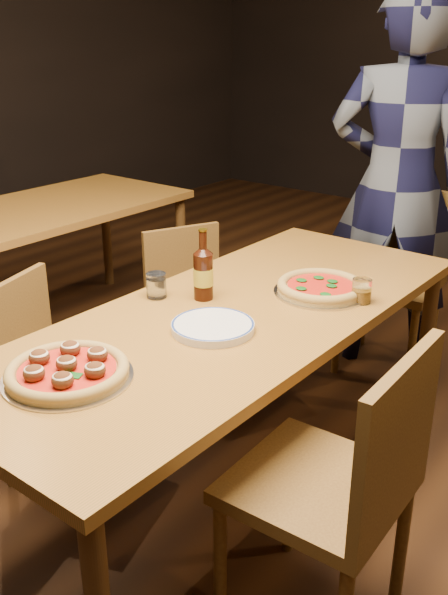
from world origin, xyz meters
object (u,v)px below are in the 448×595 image
Objects in this scene: pizza_margherita at (321,287)px; water_glass at (156,285)px; diner at (398,186)px; table_main at (233,331)px; chair_main_nw at (63,378)px; beer_bottle at (203,275)px; chair_main_sw at (198,314)px; pizza_meatball at (67,370)px; plate_stack at (213,327)px; chair_main_e at (317,482)px; chair_end at (391,281)px; amber_glass at (362,291)px; table_left at (12,227)px.

water_glass is at bearing -137.77° from pizza_margherita.
table_main is at bearing 70.66° from diner.
beer_bottle is at bearing -71.06° from chair_main_nw.
chair_main_sw is at bearing 167.80° from pizza_margherita.
beer_bottle is at bearing 96.79° from pizza_meatball.
diner is (-0.09, 1.54, 0.17)m from plate_stack.
water_glass is at bearing -146.38° from beer_bottle.
chair_main_e is at bearing -108.80° from chair_main_nw.
chair_end reaches higher than water_glass.
chair_main_e reaches higher than amber_glass.
amber_glass reaches higher than table_main.
table_main is 0.33m from water_glass.
table_left is 2.43× the size of chair_main_sw.
chair_end is 3.78× the size of beer_bottle.
table_left is 7.93× the size of beer_bottle.
diner is at bearing -6.84° from chair_main_sw.
beer_bottle is 0.56m from amber_glass.
chair_main_nw is at bearing -167.89° from plate_stack.
water_glass is (-0.22, 0.59, 0.02)m from pizza_meatball.
pizza_meatball is (0.51, -0.36, 0.36)m from chair_main_nw.
chair_end reaches higher than plate_stack.
pizza_margherita is at bearing 42.23° from water_glass.
amber_glass is at bearing 63.00° from plate_stack.
chair_main_nw is 9.23× the size of water_glass.
amber_glass is (0.46, 0.32, -0.05)m from beer_bottle.
chair_main_e reaches higher than table_left.
beer_bottle is (-0.30, -0.31, 0.07)m from pizza_margherita.
pizza_margherita is at bearing 78.31° from plate_stack.
chair_end is 1.04m from amber_glass.
chair_main_e is 0.85m from beer_bottle.
chair_main_nw is 0.73m from plate_stack.
chair_end is 0.47m from diner.
beer_bottle is at bearing 168.65° from table_main.
diner is at bearing 80.25° from water_glass.
beer_bottle is (-0.08, 0.68, 0.07)m from pizza_meatball.
chair_main_e is at bearing -16.30° from water_glass.
water_glass is (0.29, 0.23, 0.38)m from chair_main_nw.
pizza_margherita is (-0.39, 0.65, 0.29)m from chair_main_e.
beer_bottle is 0.18m from water_glass.
plate_stack is (0.04, -0.16, 0.08)m from table_main.
chair_main_e is at bearing -70.48° from amber_glass.
pizza_meatball is 0.69m from beer_bottle.
diner is (-0.05, 1.38, 0.26)m from table_main.
pizza_meatball is (-0.08, -0.65, 0.10)m from table_main.
diner reaches higher than chair_main_sw.
amber_glass reaches higher than table_left.
chair_main_sw is 0.77m from beer_bottle.
table_main is 0.38m from pizza_margherita.
chair_main_sw reaches higher than pizza_margherita.
diner is (-0.59, 1.68, 0.45)m from chair_main_e.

